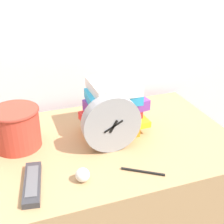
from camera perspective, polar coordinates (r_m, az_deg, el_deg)
desk at (r=1.41m, az=-3.97°, el=-18.03°), size 1.13×0.65×0.71m
desk_clock at (r=1.10m, az=-0.08°, el=-2.18°), size 0.21×0.05×0.21m
book_stack at (r=1.22m, az=0.25°, el=0.81°), size 0.27×0.20×0.21m
basket at (r=1.19m, az=-17.14°, el=-2.58°), size 0.18×0.18×0.15m
tv_remote at (r=1.02m, az=-14.35°, el=-12.52°), size 0.08×0.20×0.02m
crumpled_paper_ball at (r=1.00m, az=-5.41°, el=-11.38°), size 0.05×0.05×0.05m
pen at (r=1.05m, az=5.67°, el=-10.78°), size 0.13×0.09×0.01m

